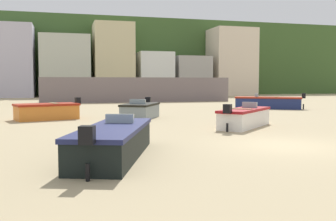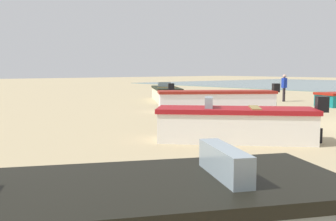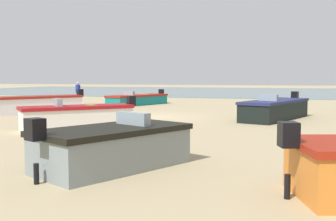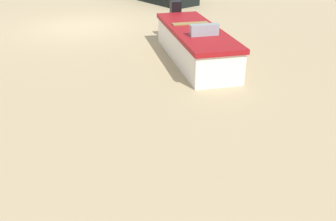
{
  "view_description": "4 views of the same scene",
  "coord_description": "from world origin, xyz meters",
  "px_view_note": "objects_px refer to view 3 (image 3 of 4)",
  "views": [
    {
      "loc": [
        -7.22,
        -11.48,
        2.16
      ],
      "look_at": [
        -3.52,
        2.09,
        1.12
      ],
      "focal_mm": 41.23,
      "sensor_mm": 36.0,
      "label": 1
    },
    {
      "loc": [
        -5.42,
        13.11,
        1.88
      ],
      "look_at": [
        3.72,
        5.48,
        0.63
      ],
      "focal_mm": 41.23,
      "sensor_mm": 36.0,
      "label": 2
    },
    {
      "loc": [
        -6.32,
        18.93,
        1.95
      ],
      "look_at": [
        -1.57,
        2.56,
        0.55
      ],
      "focal_mm": 43.76,
      "sensor_mm": 36.0,
      "label": 3
    },
    {
      "loc": [
        10.2,
        9.75,
        3.48
      ],
      "look_at": [
        5.1,
        6.74,
        0.51
      ],
      "focal_mm": 40.66,
      "sensor_mm": 36.0,
      "label": 4
    }
  ],
  "objects_px": {
    "boat_teal_0": "(138,100)",
    "boat_white_1": "(33,105)",
    "boat_white_8": "(77,117)",
    "beach_walker_foreground": "(78,91)",
    "boat_grey_4": "(113,147)",
    "boat_black_5": "(275,109)"
  },
  "relations": [
    {
      "from": "boat_white_8",
      "to": "beach_walker_foreground",
      "type": "xyz_separation_m",
      "value": [
        6.68,
        -12.32,
        0.49
      ]
    },
    {
      "from": "boat_grey_4",
      "to": "beach_walker_foreground",
      "type": "relative_size",
      "value": 2.29
    },
    {
      "from": "boat_teal_0",
      "to": "boat_black_5",
      "type": "height_order",
      "value": "boat_black_5"
    },
    {
      "from": "boat_white_8",
      "to": "boat_white_1",
      "type": "bearing_deg",
      "value": 3.08
    },
    {
      "from": "boat_teal_0",
      "to": "boat_white_8",
      "type": "bearing_deg",
      "value": 121.61
    },
    {
      "from": "boat_white_8",
      "to": "beach_walker_foreground",
      "type": "bearing_deg",
      "value": -15.32
    },
    {
      "from": "boat_white_1",
      "to": "beach_walker_foreground",
      "type": "height_order",
      "value": "beach_walker_foreground"
    },
    {
      "from": "boat_grey_4",
      "to": "boat_white_8",
      "type": "distance_m",
      "value": 6.92
    },
    {
      "from": "boat_teal_0",
      "to": "boat_grey_4",
      "type": "bearing_deg",
      "value": 129.77
    },
    {
      "from": "boat_grey_4",
      "to": "boat_white_8",
      "type": "bearing_deg",
      "value": 151.86
    },
    {
      "from": "boat_black_5",
      "to": "beach_walker_foreground",
      "type": "distance_m",
      "value": 15.15
    },
    {
      "from": "boat_white_8",
      "to": "boat_black_5",
      "type": "bearing_deg",
      "value": -94.04
    },
    {
      "from": "boat_black_5",
      "to": "beach_walker_foreground",
      "type": "relative_size",
      "value": 3.31
    },
    {
      "from": "boat_grey_4",
      "to": "beach_walker_foreground",
      "type": "height_order",
      "value": "beach_walker_foreground"
    },
    {
      "from": "boat_white_8",
      "to": "beach_walker_foreground",
      "type": "relative_size",
      "value": 2.38
    },
    {
      "from": "boat_grey_4",
      "to": "beach_walker_foreground",
      "type": "bearing_deg",
      "value": 147.61
    },
    {
      "from": "boat_white_1",
      "to": "beach_walker_foreground",
      "type": "distance_m",
      "value": 7.38
    },
    {
      "from": "boat_white_1",
      "to": "boat_teal_0",
      "type": "bearing_deg",
      "value": -74.56
    },
    {
      "from": "boat_teal_0",
      "to": "boat_white_1",
      "type": "xyz_separation_m",
      "value": [
        2.92,
        8.08,
        0.11
      ]
    },
    {
      "from": "boat_grey_4",
      "to": "boat_white_8",
      "type": "height_order",
      "value": "same"
    },
    {
      "from": "boat_teal_0",
      "to": "boat_black_5",
      "type": "distance_m",
      "value": 11.99
    },
    {
      "from": "boat_black_5",
      "to": "boat_white_8",
      "type": "xyz_separation_m",
      "value": [
        7.0,
        5.82,
        0.0
      ]
    }
  ]
}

